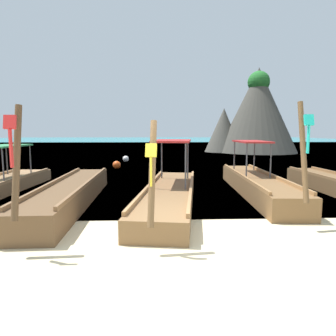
{
  "coord_description": "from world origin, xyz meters",
  "views": [
    {
      "loc": [
        -0.37,
        -5.19,
        2.2
      ],
      "look_at": [
        0.0,
        3.92,
        1.08
      ],
      "focal_mm": 31.13,
      "sensor_mm": 36.0,
      "label": 1
    }
  ],
  "objects": [
    {
      "name": "karst_rock",
      "position": [
        10.34,
        26.76,
        4.38
      ],
      "size": [
        9.86,
        8.54,
        9.13
      ],
      "color": "#47443D",
      "rests_on": "ground"
    },
    {
      "name": "longtail_boat_turquoise_ribbon",
      "position": [
        3.2,
        4.9,
        0.37
      ],
      "size": [
        1.58,
        7.41,
        2.92
      ],
      "color": "brown",
      "rests_on": "ground"
    },
    {
      "name": "longtail_boat_blue_ribbon",
      "position": [
        6.21,
        5.19,
        0.3
      ],
      "size": [
        1.13,
        5.94,
        2.33
      ],
      "color": "brown",
      "rests_on": "ground"
    },
    {
      "name": "ground",
      "position": [
        0.0,
        0.0,
        0.0
      ],
      "size": [
        120.0,
        120.0,
        0.0
      ],
      "primitive_type": "plane",
      "color": "beige"
    },
    {
      "name": "longtail_boat_red_ribbon",
      "position": [
        -2.97,
        3.64,
        0.34
      ],
      "size": [
        1.3,
        7.29,
        2.71
      ],
      "color": "brown",
      "rests_on": "ground"
    },
    {
      "name": "mooring_buoy_near",
      "position": [
        -2.76,
        12.32,
        0.25
      ],
      "size": [
        0.48,
        0.48,
        0.48
      ],
      "color": "#EA5119",
      "rests_on": "sea_water"
    },
    {
      "name": "longtail_boat_yellow_ribbon",
      "position": [
        0.05,
        3.63,
        0.32
      ],
      "size": [
        2.33,
        7.33,
        2.43
      ],
      "color": "brown",
      "rests_on": "ground"
    },
    {
      "name": "sea_water",
      "position": [
        0.0,
        61.92,
        0.0
      ],
      "size": [
        120.0,
        120.0,
        0.0
      ],
      "primitive_type": "plane",
      "color": "teal",
      "rests_on": "ground"
    },
    {
      "name": "mooring_buoy_far",
      "position": [
        -2.65,
        16.55,
        0.23
      ],
      "size": [
        0.45,
        0.45,
        0.45
      ],
      "color": "white",
      "rests_on": "sea_water"
    }
  ]
}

